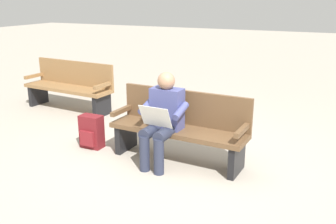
{
  "coord_description": "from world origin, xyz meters",
  "views": [
    {
      "loc": [
        -1.87,
        4.2,
        2.07
      ],
      "look_at": [
        0.06,
        0.15,
        0.7
      ],
      "focal_mm": 40.72,
      "sensor_mm": 36.0,
      "label": 1
    }
  ],
  "objects_px": {
    "person_seated": "(163,117)",
    "bench_far": "(70,85)",
    "backpack": "(91,132)",
    "bench_near": "(180,126)"
  },
  "relations": [
    {
      "from": "person_seated",
      "to": "bench_far",
      "type": "bearing_deg",
      "value": -26.32
    },
    {
      "from": "bench_near",
      "to": "bench_far",
      "type": "bearing_deg",
      "value": -21.37
    },
    {
      "from": "bench_near",
      "to": "bench_far",
      "type": "height_order",
      "value": "same"
    },
    {
      "from": "bench_near",
      "to": "backpack",
      "type": "xyz_separation_m",
      "value": [
        1.29,
        0.17,
        -0.23
      ]
    },
    {
      "from": "bench_near",
      "to": "person_seated",
      "type": "relative_size",
      "value": 1.54
    },
    {
      "from": "backpack",
      "to": "bench_far",
      "type": "height_order",
      "value": "bench_far"
    },
    {
      "from": "person_seated",
      "to": "bench_far",
      "type": "distance_m",
      "value": 3.05
    },
    {
      "from": "backpack",
      "to": "bench_far",
      "type": "relative_size",
      "value": 0.26
    },
    {
      "from": "bench_near",
      "to": "backpack",
      "type": "height_order",
      "value": "bench_near"
    },
    {
      "from": "person_seated",
      "to": "backpack",
      "type": "relative_size",
      "value": 2.51
    }
  ]
}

